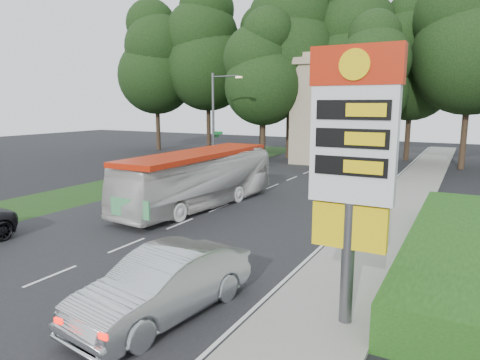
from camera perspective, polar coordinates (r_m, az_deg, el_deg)
The scene contains 20 objects.
ground at distance 15.22m, azimuth -25.40°, elevation -12.23°, with size 120.00×120.00×0.00m, color black.
road_surface at distance 23.86m, azimuth -1.56°, elevation -3.28°, with size 14.00×80.00×0.02m, color black.
sidewalk_right at distance 21.05m, azimuth 19.00°, elevation -5.53°, with size 3.00×80.00×0.12m, color gray.
grass_verge_left at distance 34.03m, azimuth -10.38°, elevation 0.60°, with size 5.00×50.00×0.02m, color #193814.
hedge at distance 16.82m, azimuth 26.95°, elevation -8.08°, with size 3.00×14.00×1.20m, color #1B4512.
gas_station_pylon at distance 10.42m, azimuth 14.80°, elevation 3.81°, with size 2.10×0.45×6.85m.
traffic_signal_mast at distance 32.64m, azimuth 18.16°, elevation 8.10°, with size 6.10×0.35×7.20m.
streetlight_signs at distance 35.41m, azimuth -3.29°, elevation 8.32°, with size 2.75×0.98×8.00m.
monument at distance 40.45m, azimuth 8.92°, elevation 9.38°, with size 3.00×3.00×10.05m.
tree_far_west at distance 53.35m, azimuth -11.16°, elevation 15.46°, with size 8.96×8.96×17.60m.
tree_west_mid at distance 51.56m, azimuth -4.33°, elevation 16.93°, with size 9.80×9.80×19.25m.
tree_west_near at distance 50.21m, azimuth 2.96°, elevation 15.21°, with size 8.40×8.40×16.50m.
tree_center_left at distance 44.80m, azimuth 6.73°, elevation 18.37°, with size 10.08×10.08×19.80m.
tree_center_right at distance 44.71m, azimuth 15.19°, elevation 16.81°, with size 9.24×9.24×18.15m.
tree_east_near at distance 45.62m, azimuth 22.03°, elevation 14.61°, with size 8.12×8.12×15.95m.
tree_east_mid at distance 41.49m, azimuth 28.68°, elevation 16.98°, with size 9.52×9.52×18.70m.
tree_monument_left at distance 41.19m, azimuth 3.16°, elevation 14.47°, with size 7.28×7.28×14.30m.
tree_monument_right at distance 38.53m, azimuth 16.72°, elevation 13.37°, with size 6.72×6.72×13.20m.
transit_bus at distance 23.12m, azimuth -5.55°, elevation 0.04°, with size 2.54×10.84×3.02m, color silver.
sedan_silver at distance 11.68m, azimuth -10.12°, elevation -13.51°, with size 1.87×5.36×1.77m, color #AEB1B6.
Camera 1 is at (11.65, -8.08, 5.53)m, focal length 32.00 mm.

